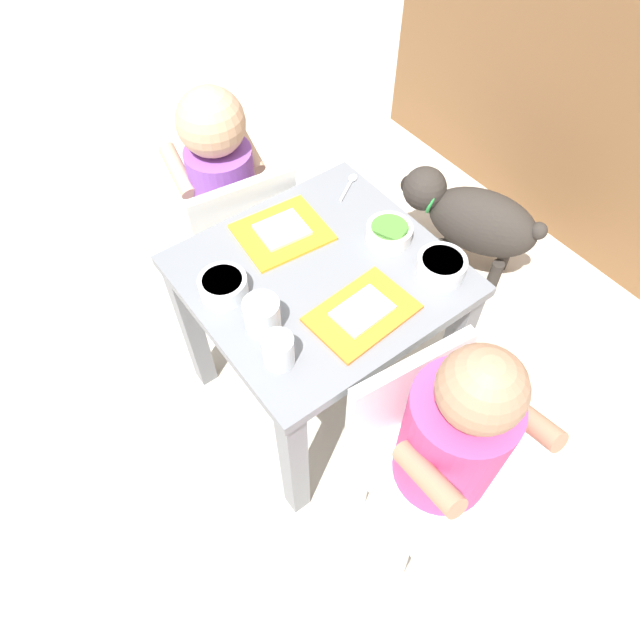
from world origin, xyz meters
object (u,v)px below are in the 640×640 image
object	(u,v)px
dog	(472,218)
water_cup_left	(262,317)
food_tray_left	(281,232)
food_tray_right	(361,313)
water_cup_right	(278,352)
cereal_bowl_left_side	(223,285)
seated_child_right	(450,435)
veggie_bowl_far	(389,232)
spoon_by_left_tray	(349,184)
seated_child_left	(224,182)
veggie_bowl_near	(441,266)
dining_table	(320,301)

from	to	relation	value
dog	water_cup_left	world-z (taller)	water_cup_left
dog	food_tray_left	distance (m)	0.69
dog	food_tray_right	size ratio (longest dim) A/B	2.01
water_cup_right	cereal_bowl_left_side	distance (m)	0.20
seated_child_right	food_tray_left	distance (m)	0.55
veggie_bowl_far	spoon_by_left_tray	xyz separation A→B (m)	(-0.18, 0.04, -0.01)
seated_child_left	veggie_bowl_far	bearing A→B (deg)	21.77
dog	cereal_bowl_left_side	bearing A→B (deg)	-88.10
cereal_bowl_left_side	veggie_bowl_near	world-z (taller)	veggie_bowl_near
dog	seated_child_left	bearing A→B (deg)	-116.72
food_tray_left	food_tray_right	distance (m)	0.27
seated_child_left	spoon_by_left_tray	distance (m)	0.32
food_tray_left	cereal_bowl_left_side	distance (m)	0.19
veggie_bowl_near	food_tray_left	bearing A→B (deg)	-145.42
dining_table	spoon_by_left_tray	bearing A→B (deg)	128.87
seated_child_left	cereal_bowl_left_side	xyz separation A→B (m)	(0.34, -0.19, 0.07)
veggie_bowl_far	cereal_bowl_left_side	bearing A→B (deg)	-102.67
water_cup_right	spoon_by_left_tray	bearing A→B (deg)	126.73
cereal_bowl_left_side	veggie_bowl_near	distance (m)	0.44
seated_child_right	dining_table	bearing A→B (deg)	177.32
food_tray_right	spoon_by_left_tray	distance (m)	0.38
seated_child_right	water_cup_left	xyz separation A→B (m)	(-0.36, -0.15, 0.08)
dining_table	veggie_bowl_far	size ratio (longest dim) A/B	5.28
food_tray_left	cereal_bowl_left_side	bearing A→B (deg)	-70.17
food_tray_left	veggie_bowl_near	distance (m)	0.35
seated_child_left	veggie_bowl_near	distance (m)	0.59
seated_child_right	food_tray_right	distance (m)	0.28
food_tray_right	water_cup_right	distance (m)	0.19
seated_child_right	veggie_bowl_far	xyz separation A→B (m)	(-0.40, 0.19, 0.07)
spoon_by_left_tray	dog	bearing A→B (deg)	79.70
water_cup_left	veggie_bowl_far	distance (m)	0.35
food_tray_right	veggie_bowl_near	xyz separation A→B (m)	(0.01, 0.20, 0.02)
dining_table	veggie_bowl_near	distance (m)	0.27
veggie_bowl_near	spoon_by_left_tray	bearing A→B (deg)	176.43
dining_table	veggie_bowl_near	world-z (taller)	veggie_bowl_near
seated_child_right	veggie_bowl_near	size ratio (longest dim) A/B	6.89
dining_table	veggie_bowl_near	xyz separation A→B (m)	(0.15, 0.19, 0.12)
dining_table	food_tray_left	bearing A→B (deg)	-178.93
food_tray_right	water_cup_left	size ratio (longest dim) A/B	3.00
seated_child_right	veggie_bowl_far	size ratio (longest dim) A/B	7.06
dining_table	seated_child_left	distance (m)	0.41
food_tray_right	veggie_bowl_near	distance (m)	0.20
food_tray_right	water_cup_right	bearing A→B (deg)	-92.90
cereal_bowl_left_side	food_tray_left	bearing A→B (deg)	109.83
food_tray_right	veggie_bowl_far	distance (m)	0.22
food_tray_right	water_cup_left	xyz separation A→B (m)	(-0.09, -0.17, 0.02)
food_tray_right	water_cup_right	xyz separation A→B (m)	(-0.01, -0.18, 0.02)
water_cup_left	spoon_by_left_tray	xyz separation A→B (m)	(-0.22, 0.38, -0.03)
spoon_by_left_tray	cereal_bowl_left_side	bearing A→B (deg)	-75.66
veggie_bowl_near	veggie_bowl_far	bearing A→B (deg)	-172.67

